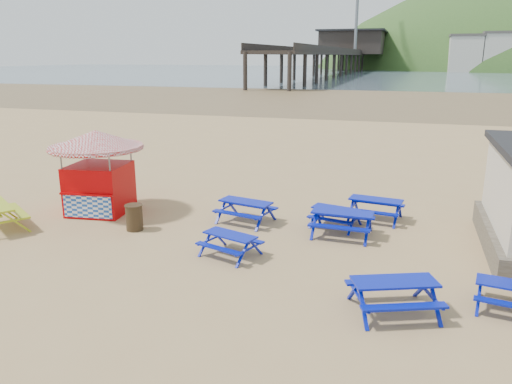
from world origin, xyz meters
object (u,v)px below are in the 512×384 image
(picnic_table_blue_a, at_px, (246,211))
(litter_bin, at_px, (134,217))
(picnic_table_blue_b, at_px, (336,217))
(ice_cream_kiosk, at_px, (98,161))

(picnic_table_blue_a, xyz_separation_m, litter_bin, (-3.21, -1.82, 0.06))
(picnic_table_blue_b, bearing_deg, picnic_table_blue_a, -158.72)
(picnic_table_blue_b, distance_m, litter_bin, 6.61)
(picnic_table_blue_a, bearing_deg, ice_cream_kiosk, -163.48)
(ice_cream_kiosk, bearing_deg, litter_bin, -39.85)
(picnic_table_blue_b, distance_m, ice_cream_kiosk, 8.58)
(picnic_table_blue_a, relative_size, litter_bin, 2.39)
(picnic_table_blue_a, height_order, litter_bin, litter_bin)
(picnic_table_blue_a, height_order, ice_cream_kiosk, ice_cream_kiosk)
(picnic_table_blue_b, relative_size, litter_bin, 2.10)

